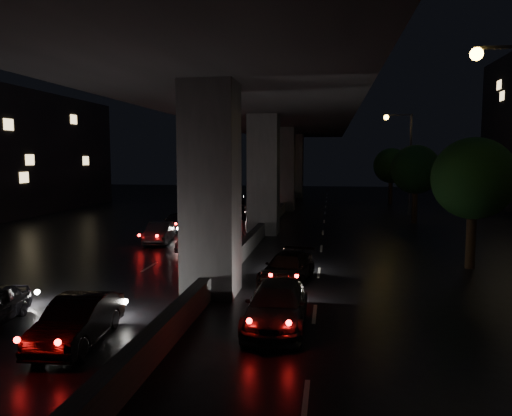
# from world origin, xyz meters

# --- Properties ---
(ground) EXTENTS (120.00, 120.00, 0.00)m
(ground) POSITION_xyz_m (0.00, 0.00, 0.00)
(ground) COLOR black
(ground) RESTS_ON ground
(viaduct) EXTENTS (12.00, 80.00, 10.50)m
(viaduct) POSITION_xyz_m (0.00, 5.00, 8.34)
(viaduct) COLOR #363639
(viaduct) RESTS_ON ground
(median_barrier) EXTENTS (0.45, 70.00, 0.85)m
(median_barrier) POSITION_xyz_m (0.00, 5.00, 0.42)
(median_barrier) COLOR #363639
(median_barrier) RESTS_ON ground
(tree_b) EXTENTS (3.80, 3.80, 6.12)m
(tree_b) POSITION_xyz_m (11.00, -4.00, 4.20)
(tree_b) COLOR black
(tree_b) RESTS_ON ground
(tree_c) EXTENTS (3.80, 3.80, 6.12)m
(tree_c) POSITION_xyz_m (11.00, 12.00, 4.20)
(tree_c) COLOR black
(tree_c) RESTS_ON ground
(tree_d) EXTENTS (3.80, 3.80, 6.12)m
(tree_d) POSITION_xyz_m (11.00, 28.00, 4.20)
(tree_d) COLOR black
(tree_d) RESTS_ON ground
(streetlight_far) EXTENTS (2.52, 0.44, 9.00)m
(streetlight_far) POSITION_xyz_m (10.97, 18.00, 5.66)
(streetlight_far) COLOR #2D2D33
(streetlight_far) RESTS_ON ground
(car_1) EXTENTS (1.63, 4.00, 1.29)m
(car_1) POSITION_xyz_m (-2.53, -15.56, 0.64)
(car_1) COLOR black
(car_1) RESTS_ON ground
(car_2) EXTENTS (1.85, 4.48, 1.30)m
(car_2) POSITION_xyz_m (2.87, -13.32, 0.65)
(car_2) COLOR #3F3C37
(car_2) RESTS_ON ground
(car_3) EXTENTS (2.41, 4.37, 1.20)m
(car_3) POSITION_xyz_m (2.74, -7.88, 0.60)
(car_3) COLOR black
(car_3) RESTS_ON ground
(car_4) EXTENTS (1.89, 3.98, 1.26)m
(car_4) POSITION_xyz_m (-5.77, 0.42, 0.63)
(car_4) COLOR black
(car_4) RESTS_ON ground
(car_5) EXTENTS (1.68, 3.68, 1.17)m
(car_5) POSITION_xyz_m (-2.81, -1.59, 0.58)
(car_5) COLOR black
(car_5) RESTS_ON ground
(car_6) EXTENTS (1.79, 3.96, 1.32)m
(car_6) POSITION_xyz_m (-6.20, 5.28, 0.66)
(car_6) COLOR black
(car_6) RESTS_ON ground
(car_7) EXTENTS (1.90, 4.30, 1.23)m
(car_7) POSITION_xyz_m (-5.69, 13.76, 0.61)
(car_7) COLOR black
(car_7) RESTS_ON ground
(car_8) EXTENTS (1.89, 3.61, 1.17)m
(car_8) POSITION_xyz_m (-3.15, 12.39, 0.59)
(car_8) COLOR black
(car_8) RESTS_ON ground
(car_9) EXTENTS (1.88, 3.95, 1.25)m
(car_9) POSITION_xyz_m (-2.65, 20.23, 0.63)
(car_9) COLOR #47433D
(car_9) RESTS_ON ground
(car_10) EXTENTS (2.32, 4.19, 1.11)m
(car_10) POSITION_xyz_m (-2.49, 27.03, 0.56)
(car_10) COLOR black
(car_10) RESTS_ON ground
(car_11) EXTENTS (3.07, 4.88, 1.26)m
(car_11) POSITION_xyz_m (-6.09, 26.17, 0.63)
(car_11) COLOR black
(car_11) RESTS_ON ground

